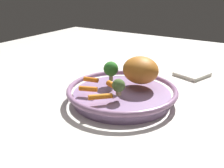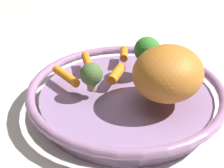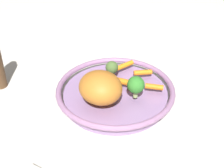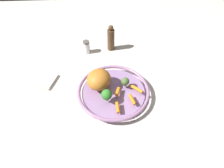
% 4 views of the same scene
% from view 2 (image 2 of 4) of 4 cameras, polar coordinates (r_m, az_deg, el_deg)
% --- Properties ---
extents(ground_plane, '(2.13, 2.13, 0.00)m').
position_cam_2_polar(ground_plane, '(0.59, 2.43, -4.14)').
color(ground_plane, beige).
extents(serving_bowl, '(0.35, 0.35, 0.05)m').
position_cam_2_polar(serving_bowl, '(0.58, 2.49, -2.08)').
color(serving_bowl, '#8E709E').
rests_on(serving_bowl, ground_plane).
extents(roast_chicken_piece, '(0.16, 0.16, 0.09)m').
position_cam_2_polar(roast_chicken_piece, '(0.52, 9.88, 1.91)').
color(roast_chicken_piece, '#B96C25').
rests_on(roast_chicken_piece, serving_bowl).
extents(baby_carrot_left, '(0.03, 0.06, 0.02)m').
position_cam_2_polar(baby_carrot_left, '(0.64, -4.43, 4.08)').
color(baby_carrot_left, orange).
rests_on(baby_carrot_left, serving_bowl).
extents(baby_carrot_right, '(0.06, 0.06, 0.02)m').
position_cam_2_polar(baby_carrot_right, '(0.59, -8.16, 1.40)').
color(baby_carrot_right, orange).
rests_on(baby_carrot_right, serving_bowl).
extents(baby_carrot_near_rim, '(0.02, 0.05, 0.02)m').
position_cam_2_polar(baby_carrot_near_rim, '(0.66, 2.12, 5.36)').
color(baby_carrot_near_rim, orange).
rests_on(baby_carrot_near_rim, serving_bowl).
extents(baby_carrot_center, '(0.03, 0.05, 0.02)m').
position_cam_2_polar(baby_carrot_center, '(0.58, 0.78, 1.79)').
color(baby_carrot_center, orange).
rests_on(baby_carrot_center, serving_bowl).
extents(broccoli_floret_small, '(0.04, 0.04, 0.05)m').
position_cam_2_polar(broccoli_floret_small, '(0.54, -3.68, 1.63)').
color(broccoli_floret_small, tan).
rests_on(broccoli_floret_small, serving_bowl).
extents(broccoli_floret_mid, '(0.05, 0.05, 0.07)m').
position_cam_2_polar(broccoli_floret_mid, '(0.60, 6.25, 5.94)').
color(broccoli_floret_mid, '#95AB66').
rests_on(broccoli_floret_mid, serving_bowl).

